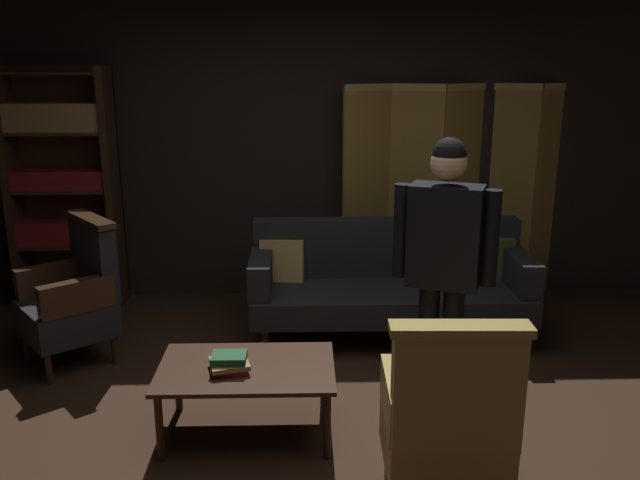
# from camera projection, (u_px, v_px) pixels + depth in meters

# --- Properties ---
(ground_plane) EXTENTS (10.00, 10.00, 0.00)m
(ground_plane) POSITION_uv_depth(u_px,v_px,m) (324.00, 434.00, 3.86)
(ground_plane) COLOR #331E11
(back_wall) EXTENTS (7.20, 0.10, 2.80)m
(back_wall) POSITION_uv_depth(u_px,v_px,m) (315.00, 141.00, 5.84)
(back_wall) COLOR black
(back_wall) RESTS_ON ground_plane
(folding_screen) EXTENTS (2.13, 0.39, 1.90)m
(folding_screen) POSITION_uv_depth(u_px,v_px,m) (461.00, 189.00, 5.86)
(folding_screen) COLOR olive
(folding_screen) RESTS_ON ground_plane
(bookshelf) EXTENTS (0.90, 0.32, 2.05)m
(bookshelf) POSITION_uv_depth(u_px,v_px,m) (63.00, 183.00, 5.63)
(bookshelf) COLOR #382114
(bookshelf) RESTS_ON ground_plane
(velvet_couch) EXTENTS (2.12, 0.78, 0.88)m
(velvet_couch) POSITION_uv_depth(u_px,v_px,m) (388.00, 279.00, 5.15)
(velvet_couch) COLOR #382114
(velvet_couch) RESTS_ON ground_plane
(coffee_table) EXTENTS (1.00, 0.64, 0.42)m
(coffee_table) POSITION_uv_depth(u_px,v_px,m) (247.00, 374.00, 3.78)
(coffee_table) COLOR #382114
(coffee_table) RESTS_ON ground_plane
(armchair_gilt_accent) EXTENTS (0.60, 0.59, 1.04)m
(armchair_gilt_accent) POSITION_uv_depth(u_px,v_px,m) (447.00, 421.00, 3.07)
(armchair_gilt_accent) COLOR tan
(armchair_gilt_accent) RESTS_ON ground_plane
(armchair_wing_left) EXTENTS (0.81, 0.81, 1.04)m
(armchair_wing_left) POSITION_uv_depth(u_px,v_px,m) (74.00, 296.00, 4.67)
(armchair_wing_left) COLOR #382114
(armchair_wing_left) RESTS_ON ground_plane
(standing_figure) EXTENTS (0.56, 0.34, 1.70)m
(standing_figure) POSITION_uv_depth(u_px,v_px,m) (444.00, 257.00, 3.74)
(standing_figure) COLOR black
(standing_figure) RESTS_ON ground_plane
(book_red_leather) EXTENTS (0.22, 0.19, 0.03)m
(book_red_leather) POSITION_uv_depth(u_px,v_px,m) (229.00, 368.00, 3.71)
(book_red_leather) COLOR maroon
(book_red_leather) RESTS_ON coffee_table
(book_tan_leather) EXTENTS (0.25, 0.24, 0.03)m
(book_tan_leather) POSITION_uv_depth(u_px,v_px,m) (229.00, 363.00, 3.70)
(book_tan_leather) COLOR #9E7A47
(book_tan_leather) RESTS_ON book_red_leather
(book_green_cloth) EXTENTS (0.19, 0.15, 0.04)m
(book_green_cloth) POSITION_uv_depth(u_px,v_px,m) (229.00, 358.00, 3.69)
(book_green_cloth) COLOR #1E4C28
(book_green_cloth) RESTS_ON book_tan_leather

